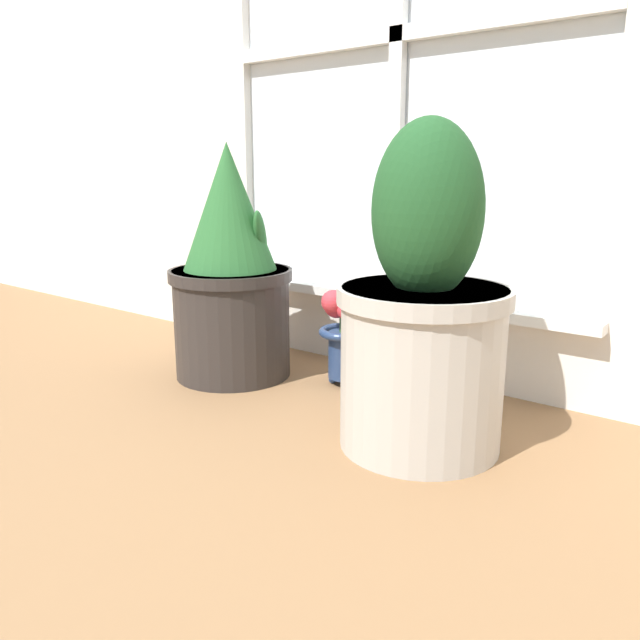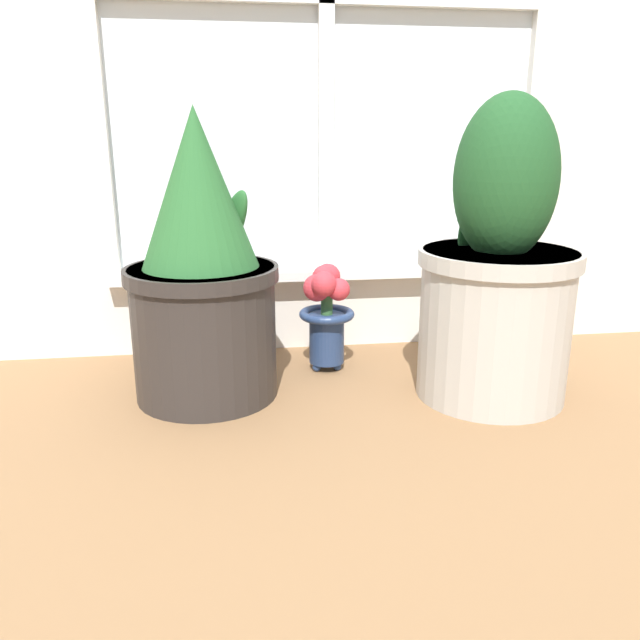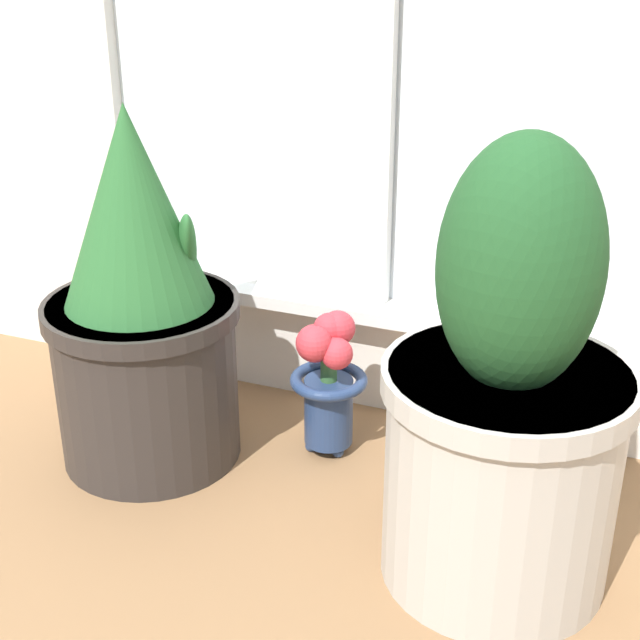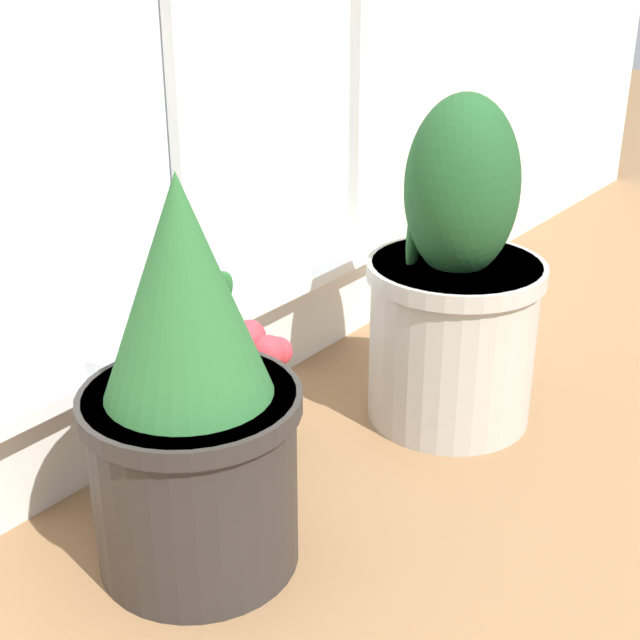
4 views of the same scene
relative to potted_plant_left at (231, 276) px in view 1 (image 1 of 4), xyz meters
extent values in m
plane|color=olive|center=(0.30, -0.29, -0.26)|extent=(10.00, 10.00, 0.00)
cube|color=silver|center=(0.30, 0.31, -0.16)|extent=(1.02, 0.05, 0.21)
cube|color=white|center=(0.30, 0.32, 0.58)|extent=(1.02, 0.02, 1.25)
cube|color=white|center=(0.30, 0.29, 0.58)|extent=(0.04, 0.02, 1.25)
cube|color=white|center=(0.30, 0.29, 0.58)|extent=(1.02, 0.02, 0.04)
cube|color=white|center=(0.30, 0.26, -0.06)|extent=(1.08, 0.06, 0.02)
cylinder|color=#2D2826|center=(0.00, 0.00, -0.12)|extent=(0.29, 0.29, 0.28)
cylinder|color=#2D2826|center=(0.00, 0.00, 0.00)|extent=(0.31, 0.31, 0.03)
cylinder|color=#38281E|center=(0.00, 0.00, 0.01)|extent=(0.27, 0.27, 0.01)
cone|color=#28602D|center=(0.00, 0.00, 0.17)|extent=(0.23, 0.23, 0.31)
ellipsoid|color=#28602D|center=(0.06, 0.04, 0.09)|extent=(0.11, 0.14, 0.17)
cylinder|color=#B7B2A8|center=(0.59, -0.08, -0.11)|extent=(0.31, 0.31, 0.31)
cylinder|color=#B7B2A8|center=(0.59, -0.08, 0.03)|extent=(0.32, 0.32, 0.03)
cylinder|color=#38281E|center=(0.59, -0.08, 0.05)|extent=(0.28, 0.28, 0.01)
ellipsoid|color=#1E4C23|center=(0.59, -0.08, 0.19)|extent=(0.20, 0.20, 0.33)
ellipsoid|color=#1E4C23|center=(0.58, -0.01, 0.13)|extent=(0.14, 0.06, 0.20)
sphere|color=navy|center=(0.27, 0.15, -0.25)|extent=(0.02, 0.02, 0.02)
sphere|color=navy|center=(0.25, 0.10, -0.25)|extent=(0.02, 0.02, 0.02)
sphere|color=navy|center=(0.30, 0.10, -0.25)|extent=(0.02, 0.02, 0.02)
cylinder|color=navy|center=(0.27, 0.12, -0.19)|extent=(0.08, 0.08, 0.12)
torus|color=navy|center=(0.27, 0.12, -0.13)|extent=(0.13, 0.13, 0.02)
cylinder|color=#386633|center=(0.27, 0.12, -0.09)|extent=(0.03, 0.03, 0.06)
sphere|color=#C6333D|center=(0.27, 0.12, -0.06)|extent=(0.05, 0.05, 0.05)
sphere|color=#C6333D|center=(0.28, 0.14, -0.04)|extent=(0.06, 0.06, 0.06)
sphere|color=#C6333D|center=(0.27, 0.13, -0.04)|extent=(0.05, 0.05, 0.05)
sphere|color=#C6333D|center=(0.25, 0.11, -0.06)|extent=(0.06, 0.06, 0.06)
sphere|color=#C6333D|center=(0.26, 0.08, -0.05)|extent=(0.06, 0.06, 0.06)
sphere|color=#C6333D|center=(0.29, 0.09, -0.06)|extent=(0.05, 0.05, 0.05)
camera|label=1|loc=(1.13, -1.09, 0.26)|focal=35.00mm
camera|label=2|loc=(0.06, -1.26, 0.27)|focal=35.00mm
camera|label=3|loc=(0.74, -1.09, 0.57)|focal=50.00mm
camera|label=4|loc=(-0.75, -0.79, 0.60)|focal=50.00mm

